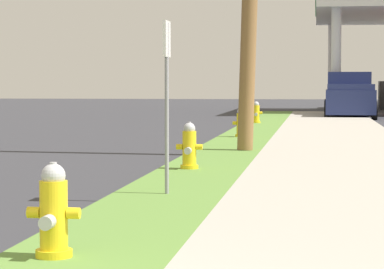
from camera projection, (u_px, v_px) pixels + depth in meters
The scene contains 7 objects.
fire_hydrant_nearest at pixel (53, 216), 7.00m from camera, with size 0.42×0.38×0.74m.
fire_hydrant_second at pixel (189, 148), 14.27m from camera, with size 0.42×0.38×0.74m.
fire_hydrant_third at pixel (241, 124), 22.82m from camera, with size 0.42×0.37×0.74m.
fire_hydrant_fourth at pixel (256, 113), 30.80m from camera, with size 0.42×0.37×0.74m.
street_sign_post at pixel (167, 70), 10.98m from camera, with size 0.05×0.36×2.12m.
truck_navy_on_apron at pixel (349, 96), 38.46m from camera, with size 2.18×5.42×1.97m.
truck_silver_at_far_bay at pixel (353, 93), 52.33m from camera, with size 2.18×5.42×1.97m.
Camera 1 is at (2.49, -3.93, 1.48)m, focal length 84.06 mm.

